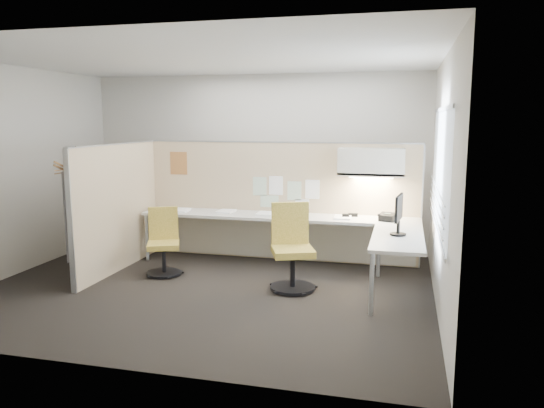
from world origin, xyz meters
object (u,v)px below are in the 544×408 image
(phone, at_px, (387,217))
(monitor, at_px, (399,212))
(desk, at_px, (298,227))
(chair_left, at_px, (164,244))
(chair_right, at_px, (292,250))

(phone, bearing_deg, monitor, -63.42)
(desk, relative_size, chair_left, 4.48)
(desk, xyz_separation_m, chair_left, (-1.73, -0.69, -0.19))
(chair_right, relative_size, phone, 4.13)
(phone, bearing_deg, desk, -159.97)
(desk, distance_m, chair_left, 1.87)
(chair_left, height_order, monitor, monitor)
(chair_left, xyz_separation_m, phone, (2.94, 0.77, 0.37))
(phone, bearing_deg, chair_left, -148.94)
(chair_right, height_order, phone, chair_right)
(chair_right, distance_m, monitor, 1.38)
(desk, height_order, chair_right, chair_right)
(desk, height_order, monitor, monitor)
(desk, bearing_deg, phone, 3.64)
(desk, height_order, phone, phone)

